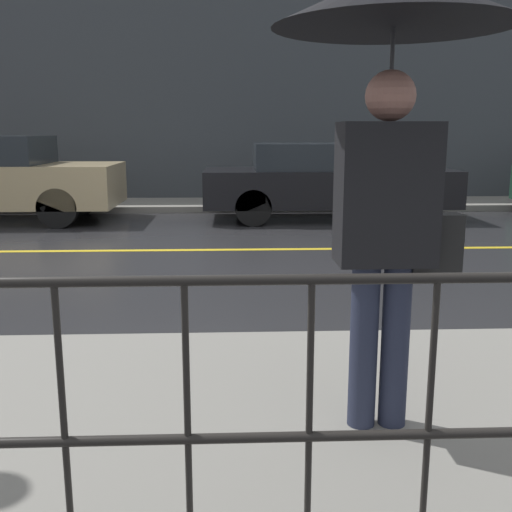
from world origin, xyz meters
name	(u,v)px	position (x,y,z in m)	size (l,w,h in m)	color
ground_plane	(160,250)	(0.00, 0.00, 0.00)	(80.00, 80.00, 0.00)	#262628
sidewalk_near	(48,429)	(0.00, -5.14, 0.06)	(28.00, 2.66, 0.12)	gray
sidewalk_far	(185,205)	(0.00, 4.65, 0.06)	(28.00, 1.69, 0.12)	gray
lane_marking	(160,250)	(0.00, 0.00, 0.00)	(25.20, 0.12, 0.01)	gold
building_storefront	(186,100)	(0.00, 5.65, 2.28)	(28.00, 0.30, 4.56)	#383D42
pedestrian	(393,73)	(1.73, -5.27, 1.87)	(1.11, 1.11, 2.19)	#23283D
car_black	(326,180)	(2.72, 2.86, 0.72)	(4.53, 1.71, 1.38)	black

